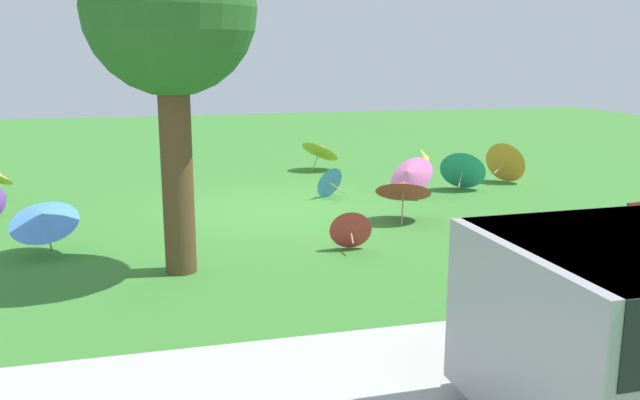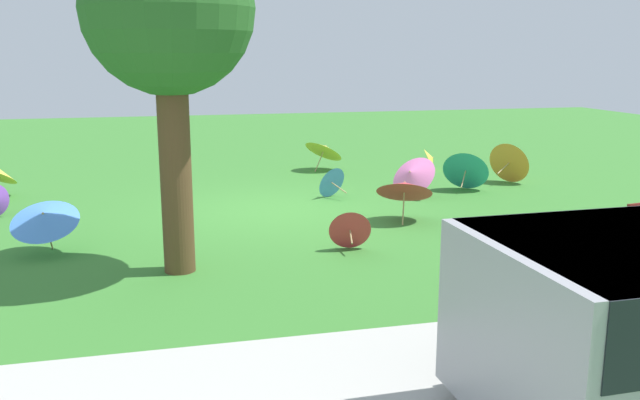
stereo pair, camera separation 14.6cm
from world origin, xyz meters
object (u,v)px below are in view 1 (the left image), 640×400
at_px(parasol_orange_1, 507,161).
at_px(parasol_red_2, 350,228).
at_px(parasol_pink_0, 409,174).
at_px(parasol_red_0, 403,187).
at_px(parasol_yellow_0, 427,158).
at_px(parasol_teal_1, 463,168).
at_px(shade_tree, 170,15).
at_px(parasol_blue_1, 328,181).
at_px(parasol_blue_0, 43,219).
at_px(parasol_yellow_2, 321,149).

relative_size(parasol_orange_1, parasol_red_2, 1.54).
relative_size(parasol_pink_0, parasol_red_0, 0.95).
xyz_separation_m(parasol_yellow_0, parasol_teal_1, (0.24, 2.45, 0.18)).
distance_m(shade_tree, parasol_pink_0, 6.53).
relative_size(parasol_yellow_0, parasol_orange_1, 0.64).
xyz_separation_m(parasol_teal_1, parasol_blue_1, (2.97, 0.06, -0.14)).
height_order(parasol_pink_0, parasol_teal_1, parasol_teal_1).
height_order(parasol_blue_0, parasol_orange_1, parasol_orange_1).
xyz_separation_m(shade_tree, parasol_pink_0, (-4.66, -3.62, -2.79)).
bearing_deg(parasol_yellow_2, parasol_blue_0, 46.79).
distance_m(parasol_red_0, parasol_teal_1, 3.17).
relative_size(shade_tree, parasol_red_0, 3.56).
bearing_deg(parasol_pink_0, parasol_orange_1, -159.67).
distance_m(parasol_pink_0, parasol_orange_1, 2.91).
xyz_separation_m(parasol_teal_1, parasol_blue_0, (7.90, 2.89, 0.08)).
distance_m(parasol_yellow_0, parasol_teal_1, 2.47).
height_order(parasol_pink_0, parasol_red_2, parasol_pink_0).
relative_size(parasol_yellow_0, parasol_red_2, 0.98).
bearing_deg(parasol_teal_1, parasol_blue_1, 1.12).
relative_size(parasol_red_0, parasol_blue_0, 1.16).
height_order(parasol_red_0, parasol_yellow_0, parasol_red_0).
xyz_separation_m(parasol_red_0, parasol_teal_1, (-2.23, -2.25, -0.12)).
xyz_separation_m(parasol_yellow_0, parasol_yellow_2, (2.54, -0.61, 0.24)).
relative_size(parasol_red_0, parasol_yellow_2, 0.97).
relative_size(parasol_red_0, parasol_yellow_0, 1.90).
relative_size(shade_tree, parasol_yellow_2, 3.46).
relative_size(parasol_blue_1, parasol_red_2, 1.09).
relative_size(parasol_pink_0, parasol_yellow_2, 0.92).
height_order(parasol_red_0, parasol_blue_0, parasol_red_0).
distance_m(shade_tree, parasol_blue_0, 3.50).
height_order(shade_tree, parasol_yellow_2, shade_tree).
bearing_deg(parasol_yellow_0, parasol_yellow_2, -13.60).
bearing_deg(parasol_red_0, parasol_pink_0, -115.05).
bearing_deg(parasol_red_0, parasol_red_2, 45.54).
height_order(parasol_pink_0, parasol_blue_1, parasol_pink_0).
xyz_separation_m(parasol_blue_0, parasol_red_2, (-4.29, 0.76, -0.23)).
height_order(parasol_blue_0, parasol_yellow_2, parasol_yellow_2).
bearing_deg(parasol_yellow_2, parasol_yellow_0, 166.40).
height_order(parasol_red_0, parasol_red_2, parasol_red_0).
height_order(parasol_pink_0, parasol_yellow_2, parasol_pink_0).
bearing_deg(parasol_yellow_2, shade_tree, 62.25).
bearing_deg(parasol_blue_0, parasol_orange_1, -159.65).
height_order(parasol_yellow_0, parasol_red_2, parasol_red_2).
xyz_separation_m(parasol_pink_0, parasol_orange_1, (-2.73, -1.01, -0.00)).
xyz_separation_m(parasol_blue_1, parasol_red_2, (0.63, 3.59, -0.01)).
xyz_separation_m(parasol_pink_0, parasol_red_0, (0.82, 1.76, 0.11)).
bearing_deg(parasol_teal_1, parasol_yellow_2, -53.13).
bearing_deg(shade_tree, parasol_orange_1, -147.91).
relative_size(parasol_yellow_2, parasol_orange_1, 1.24).
distance_m(parasol_yellow_2, parasol_red_2, 6.84).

